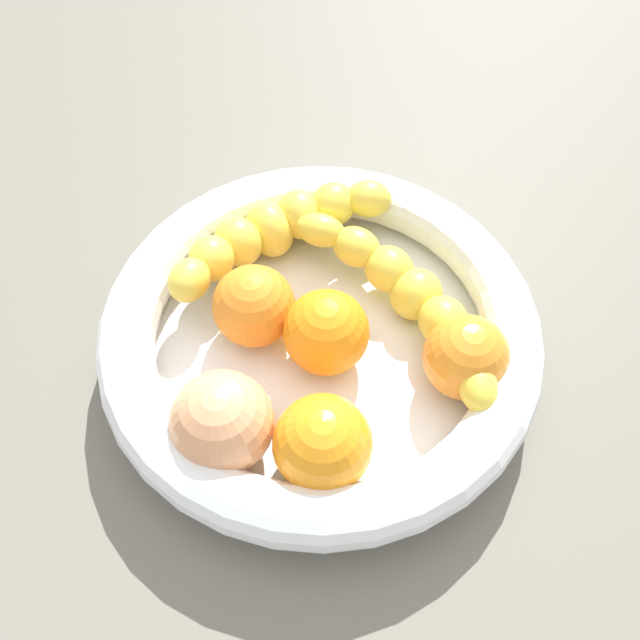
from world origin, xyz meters
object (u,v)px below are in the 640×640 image
at_px(banana_draped_right, 410,297).
at_px(orange_front, 330,331).
at_px(fruit_bowl, 320,334).
at_px(peach_blush, 222,422).
at_px(banana_draped_left, 273,231).
at_px(orange_rear, 322,444).
at_px(orange_mid_right, 254,306).
at_px(orange_mid_left, 466,357).

height_order(banana_draped_right, orange_front, orange_front).
bearing_deg(fruit_bowl, orange_front, -76.17).
bearing_deg(peach_blush, fruit_bowl, 29.04).
xyz_separation_m(banana_draped_left, orange_rear, (-0.03, -0.17, 0.00)).
bearing_deg(orange_mid_right, banana_draped_right, -18.02).
distance_m(orange_front, orange_mid_left, 0.09).
xyz_separation_m(banana_draped_left, orange_mid_right, (-0.04, -0.06, 0.00)).
height_order(orange_front, orange_mid_right, same).
height_order(fruit_bowl, orange_rear, orange_rear).
bearing_deg(orange_mid_left, banana_draped_right, 99.38).
xyz_separation_m(orange_rear, peach_blush, (-0.05, 0.04, 0.00)).
relative_size(banana_draped_left, peach_blush, 2.96).
height_order(banana_draped_left, orange_front, orange_front).
bearing_deg(orange_mid_right, peach_blush, -122.27).
distance_m(orange_mid_left, orange_mid_right, 0.15).
bearing_deg(orange_front, banana_draped_left, 91.59).
height_order(banana_draped_right, orange_rear, orange_rear).
bearing_deg(peach_blush, orange_front, 22.76).
height_order(banana_draped_left, banana_draped_right, banana_draped_left).
xyz_separation_m(banana_draped_right, orange_rear, (-0.10, -0.08, 0.00)).
bearing_deg(banana_draped_left, fruit_bowl, -89.89).
height_order(banana_draped_right, orange_mid_right, orange_mid_right).
bearing_deg(fruit_bowl, orange_mid_left, -40.05).
bearing_deg(peach_blush, banana_draped_left, 57.96).
distance_m(fruit_bowl, orange_mid_left, 0.10).
distance_m(fruit_bowl, orange_rear, 0.09).
bearing_deg(orange_mid_left, banana_draped_left, 116.60).
distance_m(banana_draped_left, orange_mid_right, 0.07).
xyz_separation_m(orange_front, orange_mid_left, (0.07, -0.05, -0.00)).
xyz_separation_m(orange_mid_left, peach_blush, (-0.16, 0.02, 0.00)).
distance_m(orange_mid_right, peach_blush, 0.09).
distance_m(banana_draped_right, orange_mid_left, 0.06).
distance_m(banana_draped_left, orange_mid_left, 0.17).
bearing_deg(peach_blush, orange_mid_left, -5.95).
distance_m(fruit_bowl, banana_draped_right, 0.07).
xyz_separation_m(orange_mid_left, orange_rear, (-0.11, -0.02, 0.00)).
height_order(fruit_bowl, orange_front, orange_front).
bearing_deg(peach_blush, orange_mid_right, 57.73).
distance_m(fruit_bowl, orange_front, 0.02).
bearing_deg(orange_front, orange_rear, -116.84).
bearing_deg(orange_mid_right, orange_rear, -88.77).
bearing_deg(orange_rear, orange_mid_right, 91.23).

